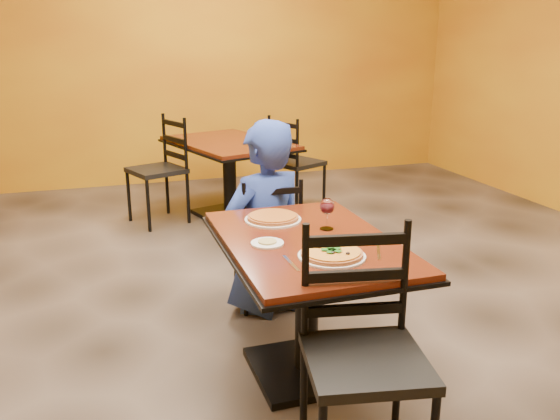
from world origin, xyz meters
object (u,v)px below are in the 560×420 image
object	(u,v)px
pizza_far	(273,217)
wine_glass	(327,212)
chair_second_left	(157,171)
plate_far	(273,220)
pizza_main	(332,253)
table_main	(307,275)
table_second	(229,160)
chair_main_near	(366,363)
side_plate	(267,243)
chair_main_far	(267,240)
diner	(264,217)
plate_main	(332,256)
chair_second_right	(297,163)

from	to	relation	value
pizza_far	wine_glass	size ratio (longest dim) A/B	1.56
chair_second_left	pizza_far	xyz separation A→B (m)	(0.36, -2.55, 0.27)
plate_far	pizza_main	bearing A→B (deg)	-81.36
pizza_far	table_main	bearing A→B (deg)	-77.43
table_second	wine_glass	size ratio (longest dim) A/B	8.46
chair_main_near	side_plate	xyz separation A→B (m)	(-0.17, 0.75, 0.25)
chair_main_near	pizza_far	bearing A→B (deg)	102.67
table_main	chair_main_far	distance (m)	0.91
table_main	chair_main_far	size ratio (longest dim) A/B	1.41
table_second	diner	xyz separation A→B (m)	(-0.24, -2.06, 0.06)
table_main	diner	bearing A→B (deg)	88.69
pizza_main	plate_far	xyz separation A→B (m)	(-0.09, 0.61, -0.02)
chair_main_far	plate_main	bearing A→B (deg)	91.95
diner	pizza_main	distance (m)	1.11
chair_main_far	chair_second_left	world-z (taller)	chair_second_left
chair_main_near	chair_second_right	bearing A→B (deg)	85.56
chair_second_left	pizza_main	size ratio (longest dim) A/B	3.54
table_second	chair_main_far	distance (m)	2.00
pizza_far	wine_glass	world-z (taller)	wine_glass
table_second	chair_second_left	bearing A→B (deg)	-180.00
chair_second_left	side_plate	world-z (taller)	chair_second_left
plate_far	pizza_far	xyz separation A→B (m)	(0.00, 0.00, 0.02)
chair_second_right	wine_glass	distance (m)	2.91
chair_second_right	pizza_far	size ratio (longest dim) A/B	3.46
plate_far	pizza_far	world-z (taller)	pizza_far
chair_second_left	plate_far	bearing A→B (deg)	-12.91
diner	chair_second_right	bearing A→B (deg)	-132.94
chair_second_left	side_plate	xyz separation A→B (m)	(0.22, -2.90, 0.25)
table_main	pizza_main	size ratio (longest dim) A/B	4.33
pizza_main	diner	bearing A→B (deg)	89.86
table_second	plate_main	xyz separation A→B (m)	(-0.25, -3.15, 0.19)
table_second	chair_second_right	size ratio (longest dim) A/B	1.57
table_second	plate_far	world-z (taller)	plate_far
diner	side_plate	distance (m)	0.89
chair_main_far	plate_main	distance (m)	1.21
diner	chair_main_near	bearing A→B (deg)	69.50
plate_far	chair_second_left	bearing A→B (deg)	98.05
table_main	table_second	distance (m)	2.90
chair_second_left	diner	distance (m)	2.11
chair_second_left	pizza_main	distance (m)	3.20
chair_main_far	diner	size ratio (longest dim) A/B	0.71
table_second	plate_main	world-z (taller)	plate_main
chair_second_left	pizza_main	bearing A→B (deg)	-12.80
chair_main_near	plate_main	bearing A→B (deg)	94.16
plate_main	side_plate	bearing A→B (deg)	132.02
plate_main	pizza_far	distance (m)	0.61
chair_second_left	diner	xyz separation A→B (m)	(0.46, -2.06, 0.12)
chair_main_far	pizza_far	world-z (taller)	chair_main_far
chair_main_far	plate_main	world-z (taller)	chair_main_far
side_plate	chair_main_far	bearing A→B (deg)	73.76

